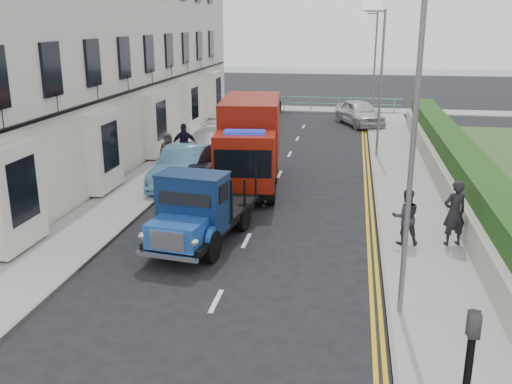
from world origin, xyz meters
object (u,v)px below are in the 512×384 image
lamp_far (373,61)px  lamp_mid (379,75)px  bedford_lorry (196,214)px  red_lorry (250,141)px  pedestrian_east_near (455,213)px  parked_car_front (200,180)px  lamp_near (407,144)px

lamp_far → lamp_mid: bearing=-90.0°
bedford_lorry → red_lorry: bearing=95.6°
lamp_mid → lamp_far: bearing=90.0°
lamp_far → pedestrian_east_near: bearing=-84.9°
lamp_far → parked_car_front: (-6.78, -17.71, -3.36)m
red_lorry → parked_car_front: size_ratio=1.81×
lamp_near → red_lorry: size_ratio=1.03×
lamp_far → parked_car_front: bearing=-110.9°
lamp_near → lamp_far: 26.00m
red_lorry → lamp_far: bearing=65.6°
lamp_near → parked_car_front: size_ratio=1.87×
lamp_near → lamp_far: same height
lamp_near → pedestrian_east_near: (1.92, 4.42, -2.89)m
lamp_mid → bedford_lorry: 14.25m
lamp_far → red_lorry: lamp_far is taller
parked_car_front → pedestrian_east_near: pedestrian_east_near is taller
red_lorry → pedestrian_east_near: bearing=-45.4°
bedford_lorry → red_lorry: 7.07m
lamp_near → red_lorry: bearing=116.9°
lamp_mid → parked_car_front: 10.80m
lamp_far → bedford_lorry: lamp_far is taller
lamp_near → parked_car_front: (-6.78, 8.29, -3.36)m
parked_car_front → lamp_mid: bearing=43.2°
lamp_far → bedford_lorry: size_ratio=1.39×
lamp_far → bedford_lorry: bearing=-103.6°
bedford_lorry → pedestrian_east_near: bedford_lorry is taller
lamp_near → lamp_mid: bearing=90.0°
lamp_far → lamp_near: bearing=-90.0°
bedford_lorry → lamp_near: bearing=-21.6°
bedford_lorry → lamp_mid: bearing=75.1°
bedford_lorry → red_lorry: (0.35, 7.02, 0.79)m
lamp_mid → parked_car_front: size_ratio=1.87×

